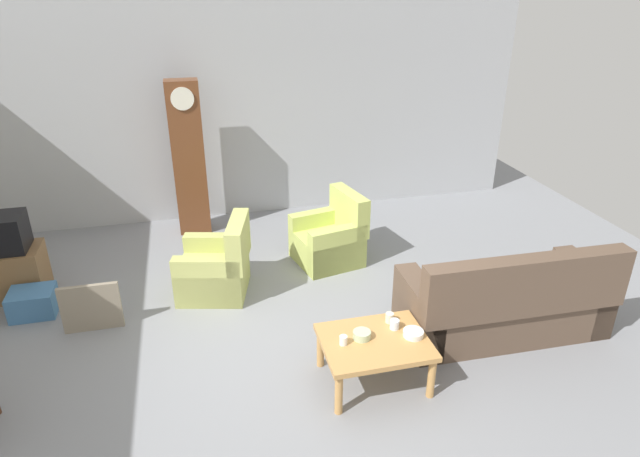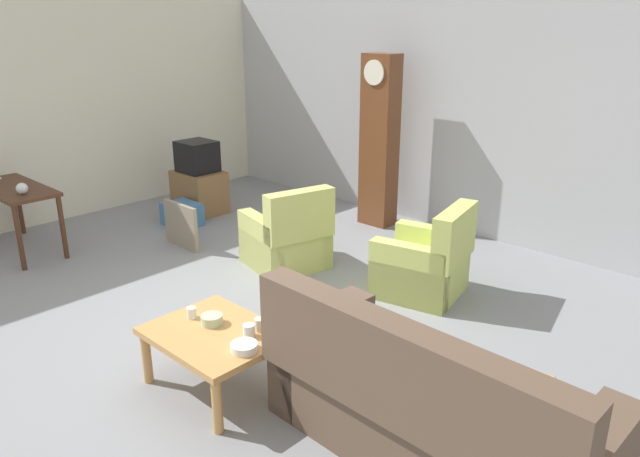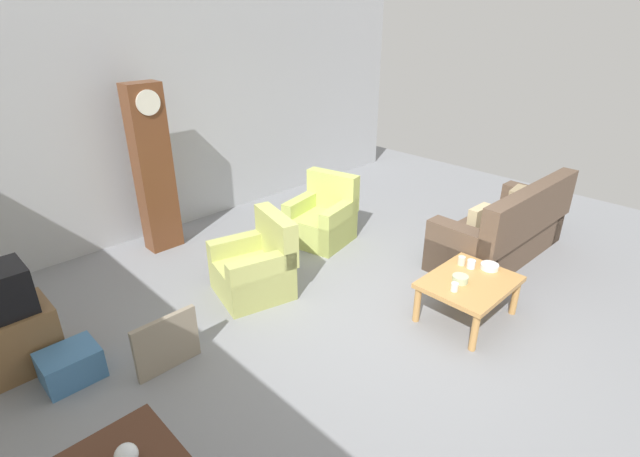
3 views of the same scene
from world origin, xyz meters
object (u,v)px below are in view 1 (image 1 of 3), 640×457
at_px(tv_stand_cabinet, 13,272).
at_px(bowl_shallow_green, 362,335).
at_px(cup_blue_rimmed, 395,324).
at_px(bowl_white_stacked, 413,333).
at_px(tv_crt, 3,233).
at_px(armchair_olive_far, 330,240).
at_px(coffee_table_wood, 375,346).
at_px(storage_box_blue, 33,302).
at_px(grandfather_clock, 189,159).
at_px(cup_cream_tall, 390,318).
at_px(armchair_olive_near, 217,269).
at_px(cup_white_porcelain, 343,340).
at_px(couch_floral, 505,304).
at_px(framed_picture_leaning, 91,308).

height_order(tv_stand_cabinet, bowl_shallow_green, tv_stand_cabinet).
bearing_deg(cup_blue_rimmed, bowl_white_stacked, -50.10).
bearing_deg(tv_crt, bowl_white_stacked, -32.06).
bearing_deg(armchair_olive_far, coffee_table_wood, -95.14).
bearing_deg(storage_box_blue, tv_crt, 119.93).
bearing_deg(grandfather_clock, cup_cream_tall, -64.33).
bearing_deg(armchair_olive_near, cup_white_porcelain, -63.00).
distance_m(armchair_olive_near, grandfather_clock, 2.00).
height_order(tv_crt, cup_cream_tall, tv_crt).
height_order(armchair_olive_far, tv_crt, tv_crt).
bearing_deg(couch_floral, coffee_table_wood, -166.08).
relative_size(tv_stand_cabinet, tv_crt, 1.42).
bearing_deg(cup_blue_rimmed, grandfather_clock, 115.11).
height_order(armchair_olive_near, armchair_olive_far, same).
relative_size(armchair_olive_far, bowl_shallow_green, 5.78).
xyz_separation_m(grandfather_clock, storage_box_blue, (-1.82, -1.81, -0.95)).
distance_m(tv_crt, storage_box_blue, 0.87).
xyz_separation_m(storage_box_blue, bowl_shallow_green, (3.18, -1.89, 0.34)).
distance_m(tv_stand_cabinet, cup_blue_rimmed, 4.46).
bearing_deg(cup_white_porcelain, armchair_olive_far, 77.89).
bearing_deg(cup_white_porcelain, cup_blue_rimmed, 12.46).
distance_m(cup_blue_rimmed, bowl_shallow_green, 0.35).
bearing_deg(coffee_table_wood, armchair_olive_near, 123.41).
xyz_separation_m(couch_floral, armchair_olive_far, (-1.34, 1.98, -0.05)).
relative_size(cup_blue_rimmed, bowl_white_stacked, 0.49).
bearing_deg(cup_white_porcelain, armchair_olive_near, 117.00).
bearing_deg(armchair_olive_far, bowl_white_stacked, -86.57).
distance_m(coffee_table_wood, framed_picture_leaning, 3.00).
relative_size(tv_crt, bowl_white_stacked, 2.56).
relative_size(tv_crt, framed_picture_leaning, 0.80).
distance_m(armchair_olive_far, bowl_shallow_green, 2.34).
bearing_deg(grandfather_clock, bowl_shallow_green, -69.78).
bearing_deg(storage_box_blue, coffee_table_wood, -30.54).
bearing_deg(bowl_shallow_green, couch_floral, 11.26).
xyz_separation_m(armchair_olive_far, tv_stand_cabinet, (-3.79, 0.07, -0.01)).
bearing_deg(grandfather_clock, coffee_table_wood, -68.62).
bearing_deg(armchair_olive_near, grandfather_clock, 96.16).
distance_m(armchair_olive_far, grandfather_clock, 2.32).
height_order(armchair_olive_near, storage_box_blue, armchair_olive_near).
height_order(armchair_olive_near, bowl_white_stacked, armchair_olive_near).
bearing_deg(armchair_olive_far, grandfather_clock, 140.49).
distance_m(armchair_olive_near, cup_white_porcelain, 2.17).
bearing_deg(armchair_olive_far, bowl_shallow_green, -97.87).
height_order(tv_crt, cup_blue_rimmed, tv_crt).
bearing_deg(coffee_table_wood, couch_floral, 13.92).
height_order(couch_floral, bowl_shallow_green, couch_floral).
distance_m(armchair_olive_near, cup_cream_tall, 2.27).
xyz_separation_m(cup_white_porcelain, cup_cream_tall, (0.52, 0.22, 0.00)).
bearing_deg(bowl_white_stacked, coffee_table_wood, 175.90).
distance_m(armchair_olive_far, cup_blue_rimmed, 2.25).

